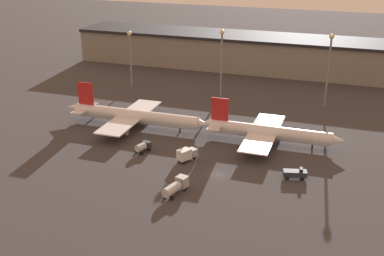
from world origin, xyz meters
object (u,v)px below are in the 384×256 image
airplane_1 (267,132)px  service_vehicle_2 (295,173)px  service_vehicle_1 (176,187)px  service_vehicle_0 (143,147)px  airplane_0 (135,116)px  service_vehicle_3 (186,154)px

airplane_1 → service_vehicle_2: airplane_1 is taller
service_vehicle_1 → service_vehicle_2: service_vehicle_1 is taller
service_vehicle_0 → service_vehicle_1: 25.60m
airplane_1 → service_vehicle_1: size_ratio=5.33×
service_vehicle_1 → service_vehicle_2: bearing=-41.0°
airplane_0 → service_vehicle_0: size_ratio=9.70×
airplane_1 → service_vehicle_2: bearing=-61.6°
service_vehicle_1 → service_vehicle_3: 18.07m
airplane_0 → service_vehicle_1: bearing=-52.9°
airplane_0 → airplane_1: bearing=0.7°
service_vehicle_2 → service_vehicle_3: bearing=164.3°
airplane_0 → service_vehicle_2: airplane_0 is taller
airplane_0 → service_vehicle_3: bearing=-37.6°
service_vehicle_0 → service_vehicle_2: (42.78, -2.10, -0.20)m
service_vehicle_0 → service_vehicle_3: service_vehicle_3 is taller
airplane_1 → service_vehicle_1: 39.63m
service_vehicle_0 → airplane_0: bearing=49.7°
service_vehicle_0 → service_vehicle_3: size_ratio=0.81×
airplane_0 → airplane_1: airplane_0 is taller
service_vehicle_1 → service_vehicle_0: bearing=57.5°
service_vehicle_2 → service_vehicle_3: size_ratio=0.99×
airplane_1 → service_vehicle_3: size_ratio=6.88×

